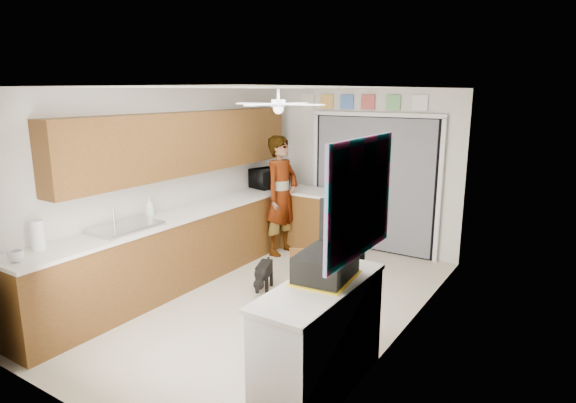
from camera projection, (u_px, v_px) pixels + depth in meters
The scene contains 39 objects.
floor at pixel (270, 301), 5.79m from camera, with size 5.00×5.00×0.00m, color beige.
ceiling at pixel (268, 88), 5.23m from camera, with size 5.00×5.00×0.00m, color white.
wall_back at pixel (360, 170), 7.56m from camera, with size 3.20×3.20×0.00m, color silver.
wall_front at pixel (70, 264), 3.46m from camera, with size 3.20×3.20×0.00m, color silver.
wall_left at pixel (170, 185), 6.36m from camera, with size 5.00×5.00×0.00m, color silver.
wall_right at pixel (404, 219), 4.67m from camera, with size 5.00×5.00×0.00m, color silver.
left_base_cabinets at pixel (189, 247), 6.38m from camera, with size 0.60×4.80×0.90m, color brown.
left_countertop at pixel (188, 212), 6.27m from camera, with size 0.62×4.80×0.04m, color white.
upper_cabinets at pixel (188, 143), 6.31m from camera, with size 0.32×4.00×0.80m, color brown.
sink_basin at pixel (125, 228), 5.44m from camera, with size 0.50×0.76×0.06m, color silver.
faucet at pixel (114, 217), 5.52m from camera, with size 0.03×0.03×0.22m, color silver.
peninsula_base at pixel (316, 222), 7.59m from camera, with size 1.00×0.60×0.90m, color brown.
peninsula_top at pixel (317, 193), 7.49m from camera, with size 1.04×0.64×0.04m, color white.
back_opening_recess at pixel (374, 184), 7.45m from camera, with size 2.00×0.06×2.10m, color black.
curtain_panel at pixel (373, 185), 7.42m from camera, with size 1.90×0.03×2.05m, color gray.
door_trim_left at pixel (316, 178), 7.96m from camera, with size 0.06×0.04×2.10m, color white.
door_trim_right at pixel (439, 192), 6.89m from camera, with size 0.06×0.04×2.10m, color white.
door_trim_head at pixel (376, 115), 7.18m from camera, with size 2.10×0.04×0.06m, color white.
header_frame_0 at pixel (327, 102), 7.61m from camera, with size 0.22×0.02×0.22m, color #EDB04F.
header_frame_1 at pixel (347, 102), 7.43m from camera, with size 0.22×0.02×0.22m, color #4A77C6.
header_frame_2 at pixel (368, 102), 7.25m from camera, with size 0.22×0.02×0.22m, color #C44F49.
header_frame_3 at pixel (393, 102), 7.03m from camera, with size 0.22×0.02×0.22m, color #68B769.
header_frame_4 at pixel (420, 103), 6.82m from camera, with size 0.22×0.02×0.22m, color white.
route66_sign at pixel (308, 101), 7.80m from camera, with size 0.22×0.02×0.26m, color silver.
right_counter_base at pixel (320, 340), 4.00m from camera, with size 0.50×1.40×0.90m, color white.
right_counter_top at pixel (320, 287), 3.90m from camera, with size 0.54×1.44×0.04m, color white.
abstract_painting at pixel (361, 198), 3.77m from camera, with size 0.03×1.15×0.95m, color #F95CBE.
ceiling_fan at pixel (278, 104), 5.43m from camera, with size 1.14×1.14×0.24m, color white.
microwave at pixel (269, 178), 7.75m from camera, with size 0.56×0.38×0.31m, color black.
soap_bottle at pixel (149, 207), 5.91m from camera, with size 0.11×0.11×0.27m, color silver.
cup at pixel (16, 256), 4.39m from camera, with size 0.14×0.14×0.11m, color white.
paper_towel_roll at pixel (38, 235), 4.71m from camera, with size 0.14×0.14×0.30m, color white.
suitcase at pixel (326, 266), 3.98m from camera, with size 0.40×0.54×0.23m, color black.
suitcase_rim at pixel (326, 278), 4.01m from camera, with size 0.44×0.58×0.02m, color yellow.
suitcase_lid at pixel (342, 228), 4.16m from camera, with size 0.42×0.03×0.50m, color black.
navy_crate at pixel (286, 364), 4.27m from camera, with size 0.34×0.28×0.20m, color #151C36.
cabinet_door_panel at pixel (304, 267), 6.17m from camera, with size 0.36×0.03×0.53m, color brown.
man at pixel (282, 196), 7.31m from camera, with size 0.66×0.44×1.82m, color white.
dog at pixel (264, 275), 6.08m from camera, with size 0.21×0.50×0.39m, color black.
Camera 1 is at (3.09, -4.40, 2.47)m, focal length 30.00 mm.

